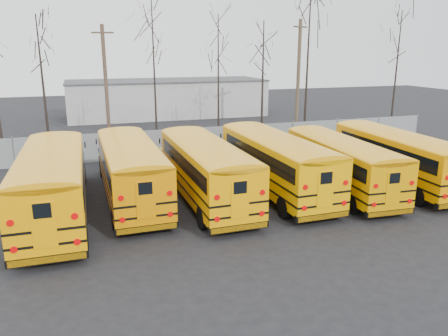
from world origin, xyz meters
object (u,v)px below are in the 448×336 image
object	(u,v)px
bus_e	(339,160)
bus_a	(53,178)
utility_pole_left	(106,85)
bus_d	(274,158)
bus_b	(130,166)
bus_c	(204,165)
utility_pole_right	(298,76)
bus_f	(395,153)

from	to	relation	value
bus_e	bus_a	bearing A→B (deg)	-178.54
utility_pole_left	bus_d	bearing A→B (deg)	-47.88
bus_b	bus_c	distance (m)	3.73
bus_c	utility_pole_left	world-z (taller)	utility_pole_left
utility_pole_left	bus_c	bearing A→B (deg)	-60.87
bus_a	bus_c	size ratio (longest dim) A/B	1.04
bus_b	utility_pole_right	xyz separation A→B (m)	(16.93, 14.68, 3.33)
bus_f	utility_pole_right	xyz separation A→B (m)	(2.34, 16.49, 3.36)
bus_a	bus_c	xyz separation A→B (m)	(7.15, 0.36, -0.08)
bus_c	bus_d	bearing A→B (deg)	0.50
bus_a	bus_d	bearing A→B (deg)	3.02
bus_d	bus_e	xyz separation A→B (m)	(3.48, -0.87, -0.14)
bus_b	bus_f	size ratio (longest dim) A/B	1.01
bus_d	bus_f	world-z (taller)	bus_d
bus_a	utility_pole_right	size ratio (longest dim) A/B	1.17
bus_c	utility_pole_left	size ratio (longest dim) A/B	1.21
bus_a	utility_pole_right	xyz separation A→B (m)	(20.51, 16.12, 3.25)
bus_b	bus_c	world-z (taller)	bus_c
bus_e	bus_f	size ratio (longest dim) A/B	0.96
utility_pole_right	bus_f	bearing A→B (deg)	-122.60
bus_a	bus_b	size ratio (longest dim) A/B	1.05
bus_e	utility_pole_right	world-z (taller)	utility_pole_right
bus_f	utility_pole_right	distance (m)	16.99
bus_a	bus_d	world-z (taller)	bus_a
bus_d	utility_pole_left	size ratio (longest dim) A/B	1.24
bus_f	bus_b	bearing A→B (deg)	174.85
utility_pole_right	bus_c	bearing A→B (deg)	-154.83
bus_a	bus_b	distance (m)	3.86
utility_pole_left	bus_a	bearing A→B (deg)	-87.19
bus_a	bus_b	xyz separation A→B (m)	(3.58, 1.44, -0.09)
bus_e	utility_pole_left	bearing A→B (deg)	127.83
bus_c	bus_a	bearing A→B (deg)	-177.79
bus_a	bus_f	world-z (taller)	bus_a
bus_a	bus_f	size ratio (longest dim) A/B	1.06
bus_e	utility_pole_left	size ratio (longest dim) A/B	1.15
bus_c	bus_f	size ratio (longest dim) A/B	1.02
bus_e	utility_pole_right	xyz separation A→B (m)	(6.01, 16.55, 3.44)
bus_b	utility_pole_right	world-z (taller)	utility_pole_right
bus_f	utility_pole_left	size ratio (longest dim) A/B	1.20
bus_b	bus_f	distance (m)	14.70
bus_d	utility_pole_left	xyz separation A→B (m)	(-7.52, 15.03, 2.91)
bus_d	utility_pole_right	size ratio (longest dim) A/B	1.14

